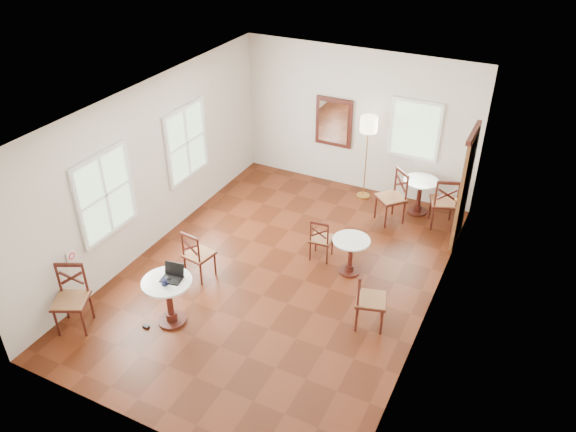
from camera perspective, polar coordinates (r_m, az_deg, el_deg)
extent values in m
plane|color=#501E0D|center=(9.73, -0.79, -5.84)|extent=(7.00, 7.00, 0.00)
cube|color=beige|center=(11.80, 7.02, 9.48)|extent=(5.00, 0.02, 3.00)
cube|color=beige|center=(6.60, -15.16, -12.07)|extent=(5.00, 0.02, 3.00)
cube|color=beige|center=(10.15, -13.57, 4.92)|extent=(0.02, 7.00, 3.00)
cube|color=beige|center=(8.23, 14.85, -2.14)|extent=(0.02, 7.00, 3.00)
cube|color=white|center=(8.24, -0.94, 10.87)|extent=(5.00, 7.00, 0.02)
cube|color=brown|center=(10.51, 17.38, 2.51)|extent=(0.06, 0.90, 2.10)
cube|color=#401710|center=(10.05, 18.27, 8.00)|extent=(0.08, 1.02, 0.08)
sphere|color=#BF8C3F|center=(10.26, 16.66, 1.56)|extent=(0.07, 0.07, 0.07)
cube|color=#441812|center=(11.96, 4.65, 9.42)|extent=(0.80, 0.05, 1.05)
cube|color=white|center=(11.93, 4.59, 9.37)|extent=(0.64, 0.02, 0.88)
cube|color=white|center=(9.14, -21.06, -3.76)|extent=(0.02, 0.16, 0.16)
torus|color=red|center=(9.13, -21.00, -3.79)|extent=(0.02, 0.12, 0.12)
cube|color=white|center=(9.34, -17.96, 2.06)|extent=(0.06, 1.22, 1.42)
cube|color=white|center=(10.81, -10.22, 7.34)|extent=(0.06, 1.22, 1.42)
cube|color=white|center=(11.45, 12.67, 8.48)|extent=(1.02, 0.06, 1.22)
cylinder|color=#401710|center=(8.99, -11.61, -10.27)|extent=(0.43, 0.43, 0.04)
cylinder|color=#401710|center=(8.93, -11.67, -9.87)|extent=(0.17, 0.17, 0.13)
cylinder|color=#441812|center=(8.72, -11.89, -8.29)|extent=(0.10, 0.10, 0.64)
cylinder|color=#401710|center=(8.54, -12.11, -6.76)|extent=(0.15, 0.15, 0.06)
cylinder|color=white|center=(8.51, -12.15, -6.51)|extent=(0.75, 0.75, 0.03)
cylinder|color=#401710|center=(9.82, 6.20, -5.53)|extent=(0.36, 0.36, 0.04)
cylinder|color=#401710|center=(9.78, 6.22, -5.19)|extent=(0.14, 0.14, 0.11)
cylinder|color=#441812|center=(9.62, 6.32, -3.90)|extent=(0.08, 0.08, 0.54)
cylinder|color=#401710|center=(9.47, 6.41, -2.66)|extent=(0.13, 0.13, 0.05)
cylinder|color=white|center=(9.45, 6.42, -2.45)|extent=(0.63, 0.63, 0.03)
cylinder|color=#401710|center=(11.69, 12.89, 0.49)|extent=(0.39, 0.39, 0.04)
cylinder|color=#401710|center=(11.65, 12.94, 0.82)|extent=(0.16, 0.16, 0.12)
cylinder|color=#441812|center=(11.50, 13.11, 2.07)|extent=(0.09, 0.09, 0.59)
cylinder|color=#401710|center=(11.37, 13.28, 3.27)|extent=(0.14, 0.14, 0.06)
cylinder|color=white|center=(11.35, 13.30, 3.47)|extent=(0.69, 0.69, 0.03)
cylinder|color=#401710|center=(9.67, -7.38, -4.82)|extent=(0.04, 0.04, 0.44)
cylinder|color=#401710|center=(9.47, -8.79, -5.86)|extent=(0.04, 0.04, 0.44)
cylinder|color=#401710|center=(9.87, -8.92, -4.10)|extent=(0.04, 0.04, 0.44)
cylinder|color=#401710|center=(9.67, -10.33, -5.10)|extent=(0.04, 0.04, 0.44)
cube|color=#401710|center=(9.53, -8.97, -3.88)|extent=(0.49, 0.49, 0.03)
cube|color=brown|center=(9.53, -8.97, -3.81)|extent=(0.47, 0.47, 0.04)
cylinder|color=#401710|center=(9.19, -9.02, -3.56)|extent=(0.04, 0.04, 0.49)
cylinder|color=#401710|center=(9.40, -10.60, -2.83)|extent=(0.04, 0.04, 0.49)
cube|color=#401710|center=(9.17, -9.95, -2.04)|extent=(0.37, 0.09, 0.05)
cube|color=#441812|center=(9.29, -9.83, -3.15)|extent=(0.32, 0.07, 0.22)
cube|color=#441812|center=(9.29, -9.83, -3.15)|extent=(0.32, 0.07, 0.22)
cylinder|color=#401710|center=(9.09, -22.32, -9.98)|extent=(0.04, 0.04, 0.49)
cylinder|color=#401710|center=(9.36, -21.53, -8.39)|extent=(0.04, 0.04, 0.49)
cylinder|color=#401710|center=(8.95, -19.95, -10.14)|extent=(0.04, 0.04, 0.49)
cylinder|color=#401710|center=(9.23, -19.23, -8.52)|extent=(0.04, 0.04, 0.49)
cube|color=#401710|center=(9.00, -21.06, -8.03)|extent=(0.65, 0.65, 0.03)
cube|color=brown|center=(8.99, -21.08, -7.95)|extent=(0.62, 0.62, 0.04)
cylinder|color=#401710|center=(9.05, -22.17, -5.87)|extent=(0.04, 0.04, 0.55)
cylinder|color=#401710|center=(8.91, -19.81, -5.96)|extent=(0.04, 0.04, 0.55)
cube|color=#401710|center=(8.84, -21.31, -4.62)|extent=(0.39, 0.22, 0.05)
cube|color=#441812|center=(8.98, -21.02, -5.86)|extent=(0.33, 0.18, 0.24)
cube|color=#441812|center=(8.98, -21.02, -5.86)|extent=(0.33, 0.18, 0.24)
cylinder|color=#401710|center=(10.11, 4.48, -2.97)|extent=(0.03, 0.03, 0.39)
cylinder|color=#401710|center=(9.87, 3.95, -3.93)|extent=(0.03, 0.03, 0.39)
cylinder|color=#401710|center=(10.18, 2.82, -2.61)|extent=(0.03, 0.03, 0.39)
cylinder|color=#401710|center=(9.94, 2.24, -3.56)|extent=(0.03, 0.03, 0.39)
cube|color=#401710|center=(9.91, 3.41, -2.33)|extent=(0.41, 0.41, 0.03)
cube|color=brown|center=(9.90, 3.41, -2.27)|extent=(0.39, 0.39, 0.03)
cylinder|color=#401710|center=(9.63, 4.04, -1.96)|extent=(0.03, 0.03, 0.43)
cylinder|color=#401710|center=(9.71, 2.29, -1.60)|extent=(0.03, 0.03, 0.43)
cube|color=#401710|center=(9.56, 3.20, -0.79)|extent=(0.33, 0.06, 0.04)
cube|color=#441812|center=(9.66, 3.17, -1.74)|extent=(0.28, 0.05, 0.19)
cube|color=#441812|center=(9.66, 3.17, -1.74)|extent=(0.28, 0.05, 0.19)
cylinder|color=#401710|center=(8.58, 9.43, -10.54)|extent=(0.04, 0.04, 0.47)
cylinder|color=#401710|center=(8.58, 6.92, -10.29)|extent=(0.04, 0.04, 0.47)
cylinder|color=#401710|center=(8.86, 9.55, -8.93)|extent=(0.04, 0.04, 0.47)
cylinder|color=#401710|center=(8.86, 7.12, -8.69)|extent=(0.04, 0.04, 0.47)
cube|color=#401710|center=(8.56, 8.38, -8.41)|extent=(0.56, 0.56, 0.03)
cube|color=brown|center=(8.55, 8.39, -8.33)|extent=(0.54, 0.54, 0.04)
cylinder|color=#401710|center=(8.26, 7.13, -7.76)|extent=(0.04, 0.04, 0.52)
cylinder|color=#401710|center=(8.55, 7.34, -6.19)|extent=(0.04, 0.04, 0.52)
cube|color=#401710|center=(8.25, 7.35, -5.67)|extent=(0.14, 0.39, 0.05)
cube|color=#441812|center=(8.39, 7.24, -6.90)|extent=(0.12, 0.33, 0.23)
cube|color=#441812|center=(8.39, 7.24, -6.90)|extent=(0.12, 0.33, 0.23)
cylinder|color=#401710|center=(11.47, 16.12, 0.68)|extent=(0.04, 0.04, 0.50)
cylinder|color=#401710|center=(11.13, 16.38, -0.37)|extent=(0.04, 0.04, 0.50)
cylinder|color=#401710|center=(11.40, 14.16, 0.81)|extent=(0.04, 0.04, 0.50)
cylinder|color=#401710|center=(11.07, 14.35, -0.25)|extent=(0.04, 0.04, 0.50)
cube|color=#401710|center=(11.14, 15.44, 1.34)|extent=(0.62, 0.62, 0.03)
cube|color=brown|center=(11.13, 15.45, 1.41)|extent=(0.59, 0.59, 0.04)
cylinder|color=#401710|center=(10.87, 16.79, 1.97)|extent=(0.04, 0.04, 0.55)
cylinder|color=#401710|center=(10.80, 14.72, 2.11)|extent=(0.04, 0.04, 0.55)
cube|color=#401710|center=(10.72, 15.95, 3.22)|extent=(0.41, 0.18, 0.06)
cube|color=#441812|center=(10.83, 15.77, 2.09)|extent=(0.35, 0.15, 0.24)
cube|color=#441812|center=(10.83, 15.77, 2.09)|extent=(0.35, 0.15, 0.24)
cylinder|color=#401710|center=(11.23, 8.83, 0.93)|extent=(0.04, 0.04, 0.50)
cylinder|color=#401710|center=(11.41, 10.57, 1.31)|extent=(0.04, 0.04, 0.50)
cylinder|color=#401710|center=(10.94, 9.84, -0.07)|extent=(0.04, 0.04, 0.50)
cylinder|color=#401710|center=(11.13, 11.61, 0.33)|extent=(0.04, 0.04, 0.50)
cube|color=#401710|center=(11.05, 10.33, 1.76)|extent=(0.69, 0.69, 0.03)
cube|color=brown|center=(11.04, 10.34, 1.83)|extent=(0.65, 0.65, 0.04)
cylinder|color=#401710|center=(11.16, 10.83, 3.62)|extent=(0.04, 0.04, 0.55)
cylinder|color=#401710|center=(10.87, 11.90, 2.69)|extent=(0.04, 0.04, 0.55)
cube|color=#401710|center=(10.90, 11.50, 4.33)|extent=(0.34, 0.31, 0.06)
cube|color=#441812|center=(11.01, 11.36, 3.21)|extent=(0.28, 0.26, 0.24)
cube|color=#441812|center=(11.01, 11.36, 3.21)|extent=(0.28, 0.26, 0.24)
cylinder|color=#BF8C3F|center=(12.05, 7.59, 2.06)|extent=(0.29, 0.29, 0.03)
cylinder|color=#BF8C3F|center=(11.67, 7.87, 5.47)|extent=(0.02, 0.02, 1.63)
cylinder|color=beige|center=(11.33, 8.17, 9.16)|extent=(0.35, 0.35, 0.31)
cube|color=black|center=(8.50, -11.66, -6.27)|extent=(0.34, 0.27, 0.02)
cube|color=black|center=(8.49, -11.67, -6.21)|extent=(0.27, 0.17, 0.00)
cube|color=black|center=(8.51, -11.40, -5.26)|extent=(0.31, 0.12, 0.21)
cube|color=silver|center=(8.51, -11.40, -5.26)|extent=(0.27, 0.09, 0.17)
ellipsoid|color=black|center=(8.50, -12.00, -6.21)|extent=(0.11, 0.08, 0.04)
cylinder|color=black|center=(8.40, -12.40, -6.54)|extent=(0.08, 0.08, 0.10)
torus|color=black|center=(8.38, -12.13, -6.64)|extent=(0.07, 0.01, 0.07)
cylinder|color=white|center=(8.64, -11.94, -5.23)|extent=(0.06, 0.06, 0.10)
cube|color=black|center=(8.97, -14.15, -10.78)|extent=(0.10, 0.06, 0.04)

